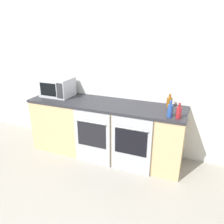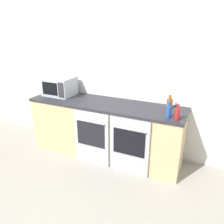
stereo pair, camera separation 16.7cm
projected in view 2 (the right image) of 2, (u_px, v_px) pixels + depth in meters
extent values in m
cube|color=silver|center=(115.00, 74.00, 3.59)|extent=(10.00, 0.06, 2.60)
cube|color=tan|center=(105.00, 130.00, 3.59)|extent=(2.48, 0.66, 0.87)
cube|color=#28282D|center=(105.00, 104.00, 3.43)|extent=(2.50, 0.68, 0.04)
cube|color=#A8AAAF|center=(91.00, 138.00, 3.33)|extent=(0.59, 0.03, 0.86)
cube|color=black|center=(91.00, 135.00, 3.29)|extent=(0.47, 0.01, 0.38)
cylinder|color=#A8AAAF|center=(89.00, 122.00, 3.19)|extent=(0.48, 0.02, 0.02)
cube|color=#A8AAAF|center=(129.00, 147.00, 3.09)|extent=(0.59, 0.03, 0.86)
cube|color=black|center=(129.00, 143.00, 3.05)|extent=(0.47, 0.01, 0.38)
cylinder|color=#A8AAAF|center=(129.00, 129.00, 2.95)|extent=(0.48, 0.02, 0.02)
cube|color=#B7BABF|center=(59.00, 86.00, 3.77)|extent=(0.50, 0.40, 0.31)
cube|color=black|center=(50.00, 89.00, 3.62)|extent=(0.30, 0.01, 0.21)
cube|color=#2D2D33|center=(61.00, 90.00, 3.53)|extent=(0.11, 0.01, 0.25)
cylinder|color=maroon|center=(177.00, 114.00, 2.76)|extent=(0.07, 0.07, 0.15)
cylinder|color=maroon|center=(178.00, 106.00, 2.73)|extent=(0.03, 0.03, 0.06)
cylinder|color=#8C5114|center=(169.00, 104.00, 3.17)|extent=(0.08, 0.08, 0.15)
cylinder|color=#8C5114|center=(170.00, 97.00, 3.13)|extent=(0.03, 0.03, 0.06)
cylinder|color=#234793|center=(168.00, 112.00, 2.81)|extent=(0.07, 0.07, 0.17)
cylinder|color=#234793|center=(169.00, 104.00, 2.77)|extent=(0.03, 0.03, 0.06)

